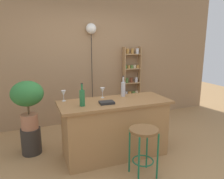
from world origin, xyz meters
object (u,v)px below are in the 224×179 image
Objects in this scene: spice_shelf at (132,83)px; bottle_wine_red at (123,89)px; wine_glass_left at (102,91)px; pendant_globe_light at (91,30)px; potted_plant at (28,98)px; bar_stool at (144,140)px; bottle_sauce_amber at (82,97)px; cookbook at (107,103)px; plant_stool at (31,141)px; wine_glass_center at (64,94)px.

bottle_wine_red is (-0.79, -1.29, 0.19)m from spice_shelf.
spice_shelf is 10.04× the size of wine_glass_left.
wine_glass_left is 0.08× the size of pendant_globe_light.
potted_plant is at bearing -156.26° from spice_shelf.
spice_shelf reaches higher than bar_stool.
bottle_sauce_amber is 0.37m from cookbook.
spice_shelf is at bearing 45.68° from bottle_sauce_amber.
bottle_sauce_amber reaches higher than wine_glass_left.
wine_glass_left is (-0.26, 0.91, 0.49)m from bar_stool.
spice_shelf is 2.47m from potted_plant.
spice_shelf is at bearing 47.91° from wine_glass_left.
bottle_wine_red is at bearing 40.79° from cookbook.
wine_glass_center is (0.51, -0.24, 0.79)m from plant_stool.
bar_stool is 2.05× the size of bottle_sauce_amber.
pendant_globe_light reaches higher than wine_glass_left.
cookbook is (-0.05, -0.34, -0.10)m from wine_glass_left.
pendant_globe_light is (-0.06, 2.20, 1.49)m from bar_stool.
plant_stool is at bearing -156.26° from spice_shelf.
bar_stool is 1.83m from plant_stool.
bottle_sauce_amber is at bearing -39.35° from plant_stool.
potted_plant is 4.67× the size of wine_glass_center.
spice_shelf is 2.54m from plant_stool.
potted_plant is at bearing 168.64° from bottle_wine_red.
bottle_wine_red is 2.07× the size of wine_glass_center.
potted_plant is 0.93m from bottle_sauce_amber.
potted_plant is at bearing 153.35° from cookbook.
wine_glass_left is 1.64m from pendant_globe_light.
bar_stool is at bearing -40.32° from potted_plant.
bottle_sauce_amber is (-0.66, 0.58, 0.50)m from bar_stool.
wine_glass_left is at bearing -132.09° from spice_shelf.
wine_glass_left is at bearing 105.75° from bar_stool.
bottle_wine_red is at bearing -5.25° from wine_glass_left.
pendant_globe_light is at bearing 81.24° from wine_glass_left.
bar_stool is 2.36m from spice_shelf.
bar_stool is 0.87× the size of potted_plant.
bar_stool is 0.75m from cookbook.
wine_glass_left reaches higher than plant_stool.
wine_glass_left is 1.00× the size of wine_glass_center.
wine_glass_left is (-1.14, -1.26, 0.18)m from spice_shelf.
plant_stool is at bearing 155.19° from wine_glass_center.
bottle_sauce_amber is 0.52m from wine_glass_left.
bar_stool is at bearing -88.53° from pendant_globe_light.
potted_plant reaches higher than bar_stool.
cookbook is at bearing -3.17° from bottle_sauce_amber.
cookbook is at bearing 118.62° from bar_stool.
bottle_sauce_amber is at bearing -59.88° from wine_glass_center.
spice_shelf is 7.84× the size of cookbook.
bottle_sauce_amber reaches higher than cookbook.
pendant_globe_light reaches higher than plant_stool.
bar_stool is 4.08× the size of wine_glass_center.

